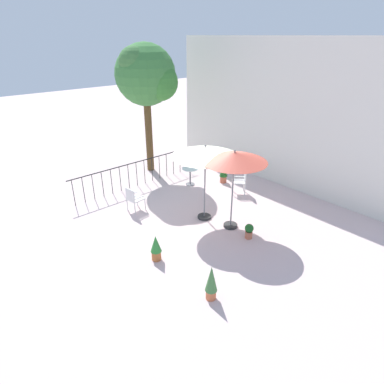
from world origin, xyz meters
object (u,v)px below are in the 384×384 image
object	(u,v)px
patio_umbrella_1	(205,153)
patio_chair_0	(241,180)
potted_plant_2	(224,172)
potted_plant_0	(249,231)
potted_plant_1	(156,247)
potted_plant_3	(211,282)
shade_tree	(147,75)
patio_umbrella_0	(234,158)
cafe_table_0	(190,173)
patio_chair_1	(134,198)

from	to	relation	value
patio_umbrella_1	patio_chair_0	size ratio (longest dim) A/B	2.74
patio_umbrella_1	potted_plant_2	distance (m)	3.57
patio_umbrella_1	potted_plant_0	distance (m)	2.69
potted_plant_1	potted_plant_3	bearing A→B (deg)	2.45
shade_tree	patio_umbrella_0	xyz separation A→B (m)	(5.66, -0.95, -1.75)
patio_chair_0	potted_plant_3	distance (m)	5.77
shade_tree	potted_plant_0	world-z (taller)	shade_tree
patio_umbrella_1	potted_plant_2	xyz separation A→B (m)	(-1.61, 2.60, -1.84)
shade_tree	cafe_table_0	distance (m)	4.29
shade_tree	patio_umbrella_0	distance (m)	6.00
potted_plant_1	potted_plant_3	size ratio (longest dim) A/B	0.83
patio_chair_1	patio_umbrella_0	bearing A→B (deg)	30.62
patio_umbrella_1	patio_chair_1	world-z (taller)	patio_umbrella_1
patio_chair_1	potted_plant_0	xyz separation A→B (m)	(3.70, 1.65, -0.25)
patio_umbrella_0	cafe_table_0	world-z (taller)	patio_umbrella_0
shade_tree	cafe_table_0	size ratio (longest dim) A/B	7.43
patio_umbrella_0	patio_chair_0	size ratio (longest dim) A/B	2.77
potted_plant_2	patio_umbrella_0	bearing A→B (deg)	-42.56
patio_umbrella_1	potted_plant_2	world-z (taller)	patio_umbrella_1
cafe_table_0	patio_chair_1	world-z (taller)	patio_chair_1
patio_chair_1	potted_plant_2	bearing A→B (deg)	85.16
patio_umbrella_0	patio_chair_1	size ratio (longest dim) A/B	2.93
patio_umbrella_1	patio_chair_0	bearing A→B (deg)	101.12
patio_umbrella_0	potted_plant_3	distance (m)	3.72
patio_umbrella_0	potted_plant_1	xyz separation A→B (m)	(-0.18, -2.75, -1.91)
potted_plant_1	patio_umbrella_0	bearing A→B (deg)	86.22
patio_chair_0	potted_plant_0	world-z (taller)	patio_chair_0
potted_plant_0	potted_plant_2	xyz separation A→B (m)	(-3.35, 2.42, 0.19)
cafe_table_0	patio_chair_0	xyz separation A→B (m)	(1.88, 0.92, 0.05)
cafe_table_0	potted_plant_3	bearing A→B (deg)	-36.91
potted_plant_3	patio_chair_1	bearing A→B (deg)	168.65
patio_umbrella_0	cafe_table_0	distance (m)	3.94
cafe_table_0	potted_plant_1	xyz separation A→B (m)	(3.11, -3.93, -0.09)
patio_chair_0	potted_plant_2	world-z (taller)	patio_chair_0
patio_chair_1	potted_plant_1	distance (m)	2.91
shade_tree	potted_plant_2	world-z (taller)	shade_tree
patio_chair_1	potted_plant_1	world-z (taller)	patio_chair_1
potted_plant_0	patio_umbrella_0	bearing A→B (deg)	174.93
patio_chair_1	potted_plant_0	bearing A→B (deg)	24.01
patio_umbrella_0	potted_plant_2	size ratio (longest dim) A/B	3.07
potted_plant_3	shade_tree	bearing A→B (deg)	154.20
shade_tree	patio_umbrella_1	xyz separation A→B (m)	(4.71, -1.20, -1.77)
potted_plant_0	potted_plant_3	distance (m)	2.81
potted_plant_3	potted_plant_0	bearing A→B (deg)	111.76
patio_umbrella_0	potted_plant_0	distance (m)	2.20
patio_chair_0	potted_plant_3	size ratio (longest dim) A/B	1.01
patio_chair_0	patio_chair_1	world-z (taller)	patio_chair_0
potted_plant_1	potted_plant_2	size ratio (longest dim) A/B	0.91
patio_umbrella_0	patio_chair_1	distance (m)	3.83
patio_chair_0	potted_plant_2	bearing A→B (deg)	167.70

